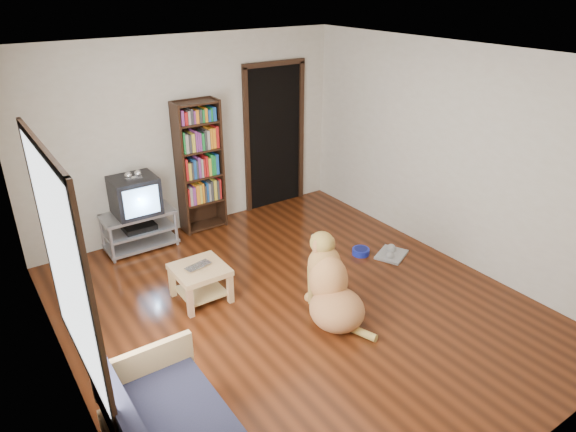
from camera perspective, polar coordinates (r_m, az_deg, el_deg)
ground at (r=5.63m, az=0.88°, el=-10.06°), size 5.00×5.00×0.00m
ceiling at (r=4.64m, az=1.10°, el=17.18°), size 5.00×5.00×0.00m
wall_back at (r=7.06m, az=-10.96°, el=8.72°), size 4.50×0.00×4.50m
wall_front at (r=3.53m, az=25.65°, el=-11.15°), size 4.50×0.00×4.50m
wall_left at (r=4.24m, az=-24.78°, el=-4.68°), size 0.00×5.00×5.00m
wall_right at (r=6.48m, az=17.56°, el=6.51°), size 0.00×5.00×5.00m
laptop at (r=5.59m, az=-9.70°, el=-5.67°), size 0.32×0.24×0.02m
dog_bowl at (r=6.65m, az=8.09°, el=-3.93°), size 0.22×0.22×0.08m
grey_rag at (r=6.70m, az=11.42°, el=-4.23°), size 0.50×0.46×0.03m
window at (r=3.71m, az=-23.54°, el=-5.20°), size 0.03×1.46×1.70m
doorway at (r=7.71m, az=-1.52°, el=9.14°), size 1.03×0.05×2.19m
tv_stand at (r=6.92m, az=-16.18°, el=-1.37°), size 0.90×0.45×0.50m
crt_tv at (r=6.75m, az=-16.72°, el=2.30°), size 0.55×0.52×0.58m
bookshelf at (r=7.03m, az=-9.86°, el=6.18°), size 0.60×0.30×1.80m
coffee_table at (r=5.69m, az=-9.73°, el=-6.67°), size 0.55×0.55×0.40m
dog at (r=5.34m, az=4.80°, el=-8.05°), size 0.68×1.10×0.89m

